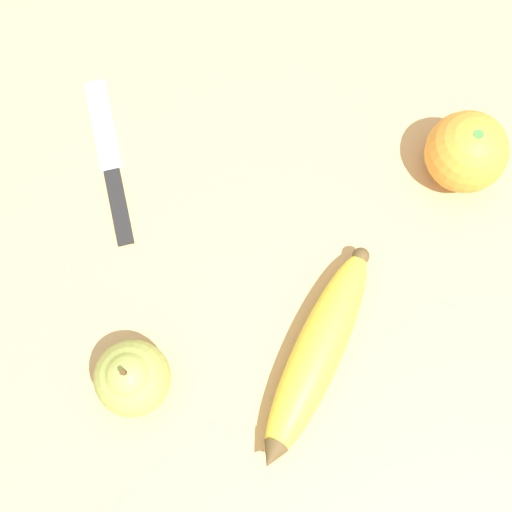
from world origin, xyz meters
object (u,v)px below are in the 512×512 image
object	(u,v)px
orange	(466,152)
pear	(132,378)
banana	(316,355)
paring_knife	(111,166)

from	to	relation	value
orange	pear	bearing A→B (deg)	-168.41
banana	pear	bearing A→B (deg)	-57.03
pear	paring_knife	xyz separation A→B (m)	(0.05, 0.22, -0.04)
pear	paring_knife	size ratio (longest dim) A/B	0.47
pear	paring_knife	distance (m)	0.23
paring_knife	banana	bearing A→B (deg)	-57.19
orange	pear	distance (m)	0.39
banana	orange	distance (m)	0.25
banana	pear	distance (m)	0.17
orange	pear	world-z (taller)	pear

